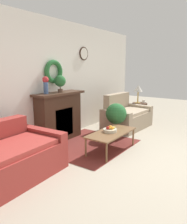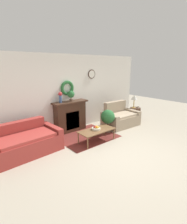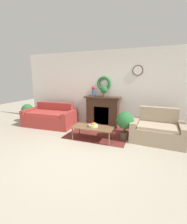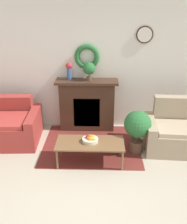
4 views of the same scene
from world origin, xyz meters
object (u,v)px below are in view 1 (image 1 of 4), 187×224
mug (144,101)px  potted_plant_on_mantel (60,82)px  potted_plant_floor_by_loveseat (116,116)px  fireplace (59,116)px  side_table_by_loveseat (139,111)px  loveseat_right (126,116)px  coffee_table (111,134)px  fruit_bowl (110,130)px  couch_left (0,162)px  vase_on_mantel_left (46,84)px  table_lamp (138,89)px

mug → potted_plant_on_mantel: (-2.91, 0.78, 0.74)m
mug → potted_plant_floor_by_loveseat: 2.00m
fireplace → potted_plant_on_mantel: bearing=-16.6°
fireplace → side_table_by_loveseat: (2.86, -0.71, -0.28)m
loveseat_right → coffee_table: loveseat_right is taller
mug → coffee_table: bearing=-169.9°
mug → potted_plant_on_mantel: potted_plant_on_mantel is taller
fireplace → fruit_bowl: fireplace is taller
fireplace → couch_left: 1.96m
fireplace → fruit_bowl: bearing=-84.6°
couch_left → potted_plant_floor_by_loveseat: bearing=-9.7°
side_table_by_loveseat → mug: mug is taller
coffee_table → vase_on_mantel_left: size_ratio=3.22×
fireplace → loveseat_right: bearing=-22.4°
couch_left → coffee_table: bearing=-22.6°
couch_left → side_table_by_loveseat: size_ratio=3.44×
couch_left → vase_on_mantel_left: size_ratio=5.21×
couch_left → loveseat_right: bearing=-5.4°
couch_left → table_lamp: bearing=-3.8°
couch_left → vase_on_mantel_left: 1.90m
fireplace → loveseat_right: fireplace is taller
table_lamp → mug: bearing=-38.2°
coffee_table → mug: 2.90m
potted_plant_on_mantel → table_lamp: bearing=-13.3°
table_lamp → fireplace: bearing=166.6°
mug → potted_plant_floor_by_loveseat: bearing=-176.1°
couch_left → side_table_by_loveseat: 4.72m
fireplace → potted_plant_on_mantel: 0.78m
fruit_bowl → side_table_by_loveseat: (2.74, 0.56, -0.16)m
coffee_table → side_table_by_loveseat: 2.80m
couch_left → loveseat_right: size_ratio=1.32×
loveseat_right → coffee_table: size_ratio=1.22×
fireplace → vase_on_mantel_left: 0.84m
fireplace → coffee_table: 1.32m
mug → vase_on_mantel_left: bearing=166.5°
couch_left → loveseat_right: (3.69, -0.16, 0.00)m
side_table_by_loveseat → mug: size_ratio=5.84×
table_lamp → potted_plant_floor_by_loveseat: 1.91m
side_table_by_loveseat → table_lamp: (-0.06, 0.05, 0.71)m
couch_left → fruit_bowl: bearing=-21.8°
loveseat_right → vase_on_mantel_left: 2.53m
coffee_table → vase_on_mantel_left: bearing=110.1°
fireplace → loveseat_right: (1.83, -0.75, -0.25)m
fireplace → side_table_by_loveseat: fireplace is taller
loveseat_right → side_table_by_loveseat: loveseat_right is taller
coffee_table → mug: mug is taller
potted_plant_floor_by_loveseat → table_lamp: bearing=8.2°
fireplace → vase_on_mantel_left: (-0.36, 0.01, 0.76)m
fruit_bowl → vase_on_mantel_left: vase_on_mantel_left is taller
couch_left → coffee_table: 2.10m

